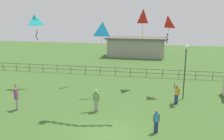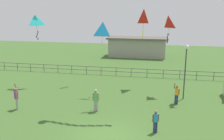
{
  "view_description": "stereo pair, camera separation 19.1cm",
  "coord_description": "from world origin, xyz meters",
  "px_view_note": "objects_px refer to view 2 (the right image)",
  "views": [
    {
      "loc": [
        2.81,
        -13.81,
        7.63
      ],
      "look_at": [
        -0.84,
        5.72,
        2.72
      ],
      "focal_mm": 40.67,
      "sensor_mm": 36.0,
      "label": 1
    },
    {
      "loc": [
        2.99,
        -13.78,
        7.63
      ],
      "look_at": [
        -0.84,
        5.72,
        2.72
      ],
      "focal_mm": 40.67,
      "sensor_mm": 36.0,
      "label": 2
    }
  ],
  "objects_px": {
    "person_3": "(16,97)",
    "person_0": "(96,99)",
    "person_1": "(156,120)",
    "kite_3": "(35,21)",
    "kite_8": "(168,23)",
    "kite_7": "(103,30)",
    "kite_5": "(144,18)",
    "lamppost": "(186,60)",
    "person_2": "(177,93)"
  },
  "relations": [
    {
      "from": "person_1",
      "to": "kite_3",
      "type": "height_order",
      "value": "kite_3"
    },
    {
      "from": "person_0",
      "to": "kite_3",
      "type": "distance_m",
      "value": 10.99
    },
    {
      "from": "kite_5",
      "to": "kite_7",
      "type": "xyz_separation_m",
      "value": [
        -3.35,
        -2.3,
        -0.96
      ]
    },
    {
      "from": "lamppost",
      "to": "kite_5",
      "type": "bearing_deg",
      "value": 143.35
    },
    {
      "from": "person_3",
      "to": "person_1",
      "type": "bearing_deg",
      "value": -9.44
    },
    {
      "from": "kite_8",
      "to": "person_1",
      "type": "bearing_deg",
      "value": -94.21
    },
    {
      "from": "person_1",
      "to": "kite_7",
      "type": "height_order",
      "value": "kite_7"
    },
    {
      "from": "person_2",
      "to": "person_3",
      "type": "height_order",
      "value": "person_3"
    },
    {
      "from": "person_1",
      "to": "kite_3",
      "type": "relative_size",
      "value": 0.64
    },
    {
      "from": "person_1",
      "to": "kite_5",
      "type": "bearing_deg",
      "value": 99.68
    },
    {
      "from": "kite_5",
      "to": "lamppost",
      "type": "bearing_deg",
      "value": -36.65
    },
    {
      "from": "person_0",
      "to": "person_2",
      "type": "relative_size",
      "value": 0.96
    },
    {
      "from": "person_0",
      "to": "kite_3",
      "type": "xyz_separation_m",
      "value": [
        -7.57,
        5.97,
        5.29
      ]
    },
    {
      "from": "kite_7",
      "to": "kite_5",
      "type": "bearing_deg",
      "value": 34.45
    },
    {
      "from": "person_0",
      "to": "kite_5",
      "type": "height_order",
      "value": "kite_5"
    },
    {
      "from": "lamppost",
      "to": "person_0",
      "type": "relative_size",
      "value": 2.69
    },
    {
      "from": "person_1",
      "to": "kite_3",
      "type": "xyz_separation_m",
      "value": [
        -12.05,
        8.51,
        5.43
      ]
    },
    {
      "from": "person_3",
      "to": "person_0",
      "type": "bearing_deg",
      "value": 7.5
    },
    {
      "from": "person_0",
      "to": "kite_5",
      "type": "xyz_separation_m",
      "value": [
        2.89,
        6.8,
        5.67
      ]
    },
    {
      "from": "lamppost",
      "to": "person_0",
      "type": "distance_m",
      "value": 8.13
    },
    {
      "from": "person_1",
      "to": "kite_3",
      "type": "distance_m",
      "value": 15.73
    },
    {
      "from": "kite_3",
      "to": "kite_8",
      "type": "relative_size",
      "value": 0.97
    },
    {
      "from": "kite_7",
      "to": "lamppost",
      "type": "bearing_deg",
      "value": -4.06
    },
    {
      "from": "lamppost",
      "to": "kite_7",
      "type": "relative_size",
      "value": 1.98
    },
    {
      "from": "lamppost",
      "to": "kite_5",
      "type": "distance_m",
      "value": 5.74
    },
    {
      "from": "kite_8",
      "to": "person_2",
      "type": "bearing_deg",
      "value": -70.41
    },
    {
      "from": "person_2",
      "to": "kite_7",
      "type": "height_order",
      "value": "kite_7"
    },
    {
      "from": "kite_7",
      "to": "kite_8",
      "type": "distance_m",
      "value": 5.63
    },
    {
      "from": "person_3",
      "to": "kite_3",
      "type": "distance_m",
      "value": 8.71
    },
    {
      "from": "person_1",
      "to": "person_2",
      "type": "bearing_deg",
      "value": 73.93
    },
    {
      "from": "person_1",
      "to": "person_2",
      "type": "xyz_separation_m",
      "value": [
        1.52,
        5.29,
        0.05
      ]
    },
    {
      "from": "person_1",
      "to": "person_3",
      "type": "bearing_deg",
      "value": 170.56
    },
    {
      "from": "lamppost",
      "to": "kite_8",
      "type": "height_order",
      "value": "kite_8"
    },
    {
      "from": "kite_7",
      "to": "person_3",
      "type": "bearing_deg",
      "value": -136.5
    },
    {
      "from": "lamppost",
      "to": "kite_3",
      "type": "relative_size",
      "value": 2.01
    },
    {
      "from": "kite_3",
      "to": "kite_8",
      "type": "distance_m",
      "value": 12.65
    },
    {
      "from": "person_0",
      "to": "kite_8",
      "type": "relative_size",
      "value": 0.72
    },
    {
      "from": "kite_3",
      "to": "kite_5",
      "type": "xyz_separation_m",
      "value": [
        10.46,
        0.84,
        0.38
      ]
    },
    {
      "from": "person_0",
      "to": "person_1",
      "type": "xyz_separation_m",
      "value": [
        4.49,
        -2.55,
        -0.14
      ]
    },
    {
      "from": "person_2",
      "to": "kite_3",
      "type": "height_order",
      "value": "kite_3"
    },
    {
      "from": "person_0",
      "to": "person_3",
      "type": "bearing_deg",
      "value": -172.5
    },
    {
      "from": "kite_7",
      "to": "kite_3",
      "type": "bearing_deg",
      "value": 168.39
    },
    {
      "from": "lamppost",
      "to": "person_3",
      "type": "height_order",
      "value": "lamppost"
    },
    {
      "from": "kite_3",
      "to": "kite_7",
      "type": "distance_m",
      "value": 7.28
    },
    {
      "from": "lamppost",
      "to": "person_0",
      "type": "bearing_deg",
      "value": -149.02
    },
    {
      "from": "lamppost",
      "to": "person_2",
      "type": "relative_size",
      "value": 2.59
    },
    {
      "from": "kite_3",
      "to": "kite_5",
      "type": "relative_size",
      "value": 0.88
    },
    {
      "from": "kite_8",
      "to": "kite_5",
      "type": "bearing_deg",
      "value": 146.95
    },
    {
      "from": "lamppost",
      "to": "kite_5",
      "type": "height_order",
      "value": "kite_5"
    },
    {
      "from": "person_2",
      "to": "person_3",
      "type": "relative_size",
      "value": 0.89
    }
  ]
}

